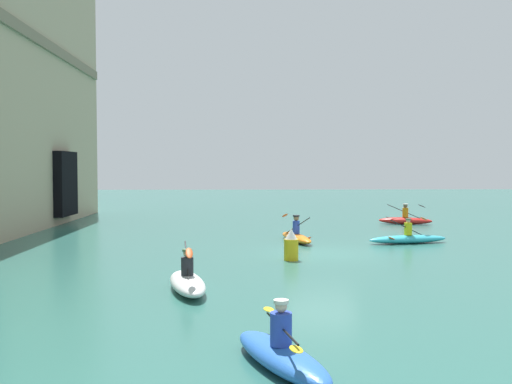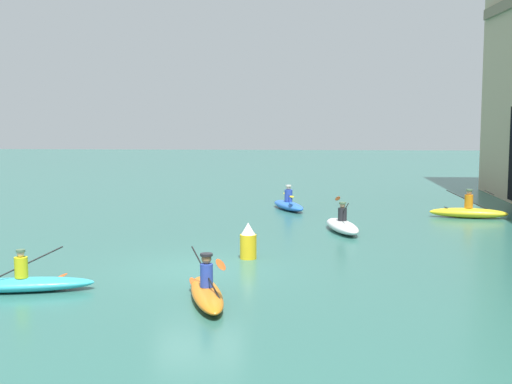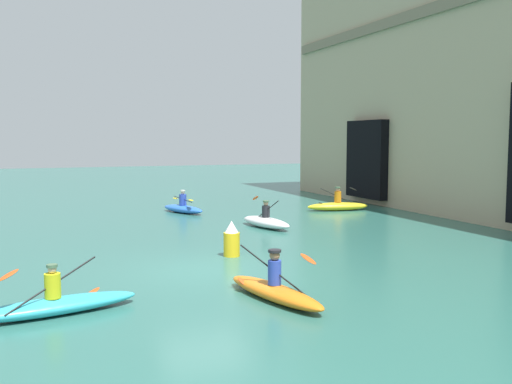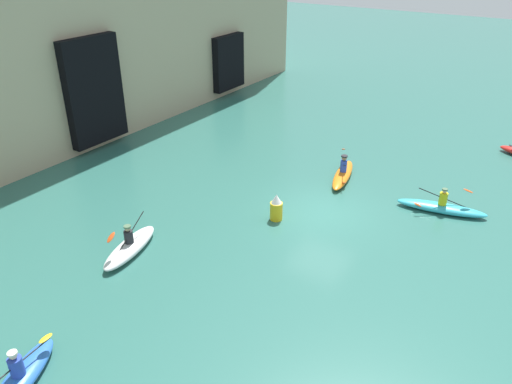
{
  "view_description": "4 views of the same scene",
  "coord_description": "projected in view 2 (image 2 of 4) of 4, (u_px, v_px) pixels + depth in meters",
  "views": [
    {
      "loc": [
        -21.25,
        3.16,
        3.27
      ],
      "look_at": [
        -1.1,
        2.54,
        2.37
      ],
      "focal_mm": 40.0,
      "sensor_mm": 36.0,
      "label": 1
    },
    {
      "loc": [
        19.72,
        2.65,
        4.52
      ],
      "look_at": [
        -3.19,
        1.47,
        1.85
      ],
      "focal_mm": 50.0,
      "sensor_mm": 36.0,
      "label": 2
    },
    {
      "loc": [
        15.01,
        -4.4,
        3.66
      ],
      "look_at": [
        -1.84,
        2.26,
        1.95
      ],
      "focal_mm": 40.0,
      "sensor_mm": 36.0,
      "label": 3
    },
    {
      "loc": [
        -16.44,
        -7.44,
        10.25
      ],
      "look_at": [
        -2.25,
        1.81,
        1.41
      ],
      "focal_mm": 35.0,
      "sensor_mm": 36.0,
      "label": 4
    }
  ],
  "objects": [
    {
      "name": "ground_plane",
      "position": [
        198.0,
        269.0,
        20.22
      ],
      "size": [
        120.0,
        120.0,
        0.0
      ],
      "primitive_type": "plane",
      "color": "#2D665B"
    },
    {
      "name": "kayak_cyan",
      "position": [
        22.0,
        283.0,
        17.72
      ],
      "size": [
        1.43,
        3.63,
        1.12
      ],
      "rotation": [
        0.0,
        0.0,
        1.77
      ],
      "color": "#33B2C6",
      "rests_on": "ground"
    },
    {
      "name": "kayak_blue",
      "position": [
        288.0,
        205.0,
        32.14
      ],
      "size": [
        2.94,
        1.83,
        1.13
      ],
      "rotation": [
        0.0,
        0.0,
        3.55
      ],
      "color": "blue",
      "rests_on": "ground"
    },
    {
      "name": "kayak_orange",
      "position": [
        207.0,
        292.0,
        16.79
      ],
      "size": [
        3.4,
        1.42,
        1.19
      ],
      "rotation": [
        0.0,
        0.0,
        3.37
      ],
      "color": "orange",
      "rests_on": "ground"
    },
    {
      "name": "kayak_white",
      "position": [
        342.0,
        225.0,
        26.32
      ],
      "size": [
        3.11,
        1.49,
        1.27
      ],
      "rotation": [
        0.0,
        0.0,
        3.37
      ],
      "color": "white",
      "rests_on": "ground"
    },
    {
      "name": "marker_buoy",
      "position": [
        248.0,
        242.0,
        21.61
      ],
      "size": [
        0.5,
        0.5,
        1.11
      ],
      "color": "yellow",
      "rests_on": "ground"
    },
    {
      "name": "kayak_yellow",
      "position": [
        468.0,
        212.0,
        29.76
      ],
      "size": [
        1.34,
        3.26,
        1.21
      ],
      "rotation": [
        0.0,
        0.0,
        1.38
      ],
      "color": "yellow",
      "rests_on": "ground"
    }
  ]
}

